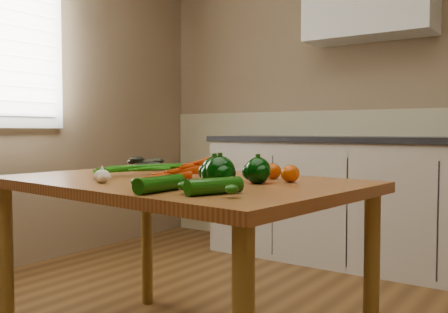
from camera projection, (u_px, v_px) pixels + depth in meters
room at (191, 45)px, 1.77m from camera, size 4.04×5.04×2.64m
counter_run at (406, 203)px, 3.34m from camera, size 2.84×0.64×1.14m
table at (178, 200)px, 1.98m from camera, size 1.48×1.03×0.75m
carrot_bunch at (171, 169)px, 2.04m from camera, size 0.28×0.22×0.07m
leafy_greens at (146, 160)px, 2.41m from camera, size 0.20×0.18×0.10m
garlic_bulb at (102, 176)px, 1.83m from camera, size 0.06×0.06×0.05m
pepper_a at (215, 170)px, 1.79m from camera, size 0.10×0.10×0.10m
pepper_b at (258, 171)px, 1.81m from camera, size 0.09×0.09×0.09m
pepper_c at (220, 172)px, 1.67m from camera, size 0.10×0.10×0.10m
tomato_a at (254, 171)px, 1.91m from camera, size 0.08×0.08×0.07m
tomato_b at (273, 171)px, 1.97m from camera, size 0.07×0.07×0.06m
tomato_c at (290, 174)px, 1.85m from camera, size 0.07×0.07×0.07m
zucchini_a at (214, 186)px, 1.49m from camera, size 0.11×0.19×0.05m
zucchini_b at (160, 184)px, 1.55m from camera, size 0.05×0.20×0.05m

